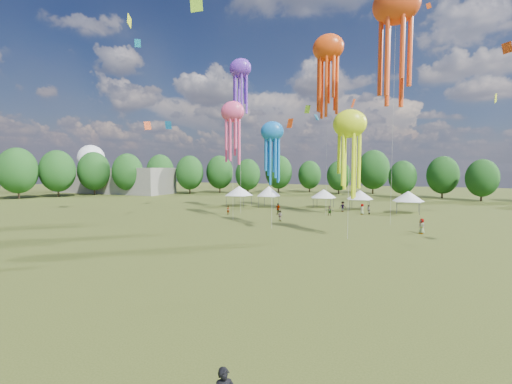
% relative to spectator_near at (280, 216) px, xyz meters
% --- Properties ---
extents(ground, '(300.00, 300.00, 0.00)m').
position_rel_spectator_near_xyz_m(ground, '(3.59, -37.09, -0.82)').
color(ground, '#384416').
rests_on(ground, ground).
extents(spectator_near, '(1.00, 0.94, 1.64)m').
position_rel_spectator_near_xyz_m(spectator_near, '(0.00, 0.00, 0.00)').
color(spectator_near, gray).
rests_on(spectator_near, ground).
extents(spectators_far, '(30.55, 18.81, 1.91)m').
position_rel_spectator_near_xyz_m(spectators_far, '(7.21, 9.30, 0.08)').
color(spectators_far, gray).
rests_on(spectators_far, ground).
extents(festival_tents, '(37.62, 10.02, 4.37)m').
position_rel_spectator_near_xyz_m(festival_tents, '(0.52, 17.51, 2.28)').
color(festival_tents, '#47474C').
rests_on(festival_tents, ground).
extents(show_kites, '(29.65, 21.69, 32.64)m').
position_rel_spectator_near_xyz_m(show_kites, '(7.12, 2.80, 21.85)').
color(show_kites, '#FF4B86').
rests_on(show_kites, ground).
extents(small_kites, '(73.24, 67.49, 42.01)m').
position_rel_spectator_near_xyz_m(small_kites, '(2.62, 4.05, 28.42)').
color(small_kites, '#FF4B86').
rests_on(small_kites, ground).
extents(treeline, '(201.57, 95.24, 13.43)m').
position_rel_spectator_near_xyz_m(treeline, '(-0.27, 25.42, 5.73)').
color(treeline, '#38281C').
rests_on(treeline, ground).
extents(hangar, '(40.00, 12.00, 8.00)m').
position_rel_spectator_near_xyz_m(hangar, '(-68.41, 34.91, 3.18)').
color(hangar, gray).
rests_on(hangar, ground).
extents(radome, '(9.00, 9.00, 16.00)m').
position_rel_spectator_near_xyz_m(radome, '(-84.41, 40.91, 9.17)').
color(radome, white).
rests_on(radome, ground).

